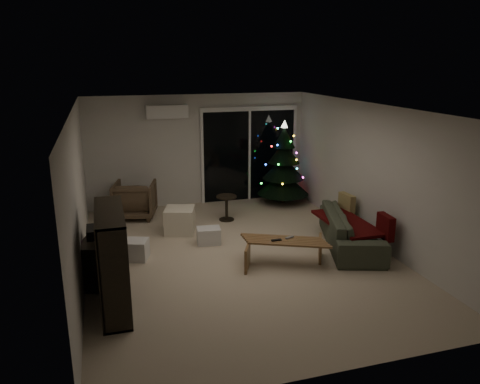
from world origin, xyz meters
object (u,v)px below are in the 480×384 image
object	(u,v)px
sofa	(351,229)
christmas_tree	(284,162)
bookshelf	(99,261)
coffee_table	(285,252)
armchair	(135,200)
media_cabinet	(101,257)

from	to	relation	value
sofa	christmas_tree	size ratio (longest dim) A/B	1.10
bookshelf	christmas_tree	bearing A→B (deg)	58.86
bookshelf	coffee_table	xyz separation A→B (m)	(2.87, 0.63, -0.47)
bookshelf	armchair	xyz separation A→B (m)	(0.73, 3.75, -0.30)
bookshelf	coffee_table	distance (m)	2.98
bookshelf	media_cabinet	xyz separation A→B (m)	(0.00, 0.98, -0.35)
coffee_table	christmas_tree	world-z (taller)	christmas_tree
coffee_table	christmas_tree	bearing A→B (deg)	93.62
bookshelf	media_cabinet	world-z (taller)	bookshelf
media_cabinet	armchair	distance (m)	2.86
coffee_table	armchair	bearing A→B (deg)	149.34
media_cabinet	christmas_tree	xyz separation A→B (m)	(4.11, 2.85, 0.62)
bookshelf	coffee_table	world-z (taller)	bookshelf
bookshelf	christmas_tree	xyz separation A→B (m)	(4.11, 3.84, 0.28)
media_cabinet	armchair	size ratio (longest dim) A/B	1.27
bookshelf	armchair	bearing A→B (deg)	94.87
bookshelf	sofa	xyz separation A→B (m)	(4.30, 1.02, -0.37)
armchair	christmas_tree	distance (m)	3.43
armchair	christmas_tree	world-z (taller)	christmas_tree
armchair	media_cabinet	bearing A→B (deg)	89.63
armchair	sofa	size ratio (longest dim) A/B	0.40
sofa	christmas_tree	world-z (taller)	christmas_tree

